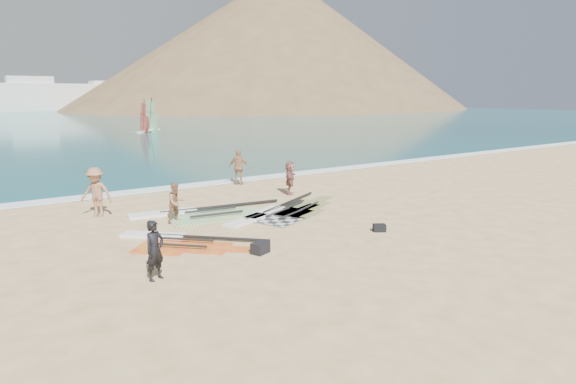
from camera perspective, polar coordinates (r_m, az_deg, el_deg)
ground at (r=15.39m, az=4.01°, el=-6.71°), size 300.00×300.00×0.00m
surf_line at (r=25.87m, az=-13.15°, el=0.48°), size 300.00×1.20×0.04m
headland_main at (r=169.96m, az=-0.81°, el=9.85°), size 143.00×143.00×45.00m
headland_minor at (r=199.07m, az=6.11°, el=10.02°), size 70.00×70.00×28.00m
rig_grey at (r=19.07m, az=-2.08°, el=-2.95°), size 5.14×3.18×0.20m
rig_green at (r=19.96m, az=-10.60°, el=-2.48°), size 6.48×2.96×0.21m
rig_orange at (r=20.32m, az=-0.06°, el=-2.04°), size 5.58×3.77×0.20m
rig_red at (r=16.35m, az=-13.08°, el=-5.71°), size 4.17×4.55×0.20m
gear_bag_near at (r=14.90m, az=-3.30°, el=-6.64°), size 0.63×0.55×0.34m
gear_bag_far at (r=17.50m, az=10.77°, el=-4.19°), size 0.53×0.49×0.26m
person_wetsuit at (r=13.12m, az=-15.51°, el=-6.68°), size 0.69×0.59×1.61m
beachgoer_left at (r=18.76m, az=-13.11°, el=-1.23°), size 0.85×0.72×1.54m
beachgoer_mid at (r=20.50m, az=-21.79°, el=-0.03°), size 1.44×1.43×2.00m
beachgoer_back at (r=26.04m, az=-5.84°, el=2.93°), size 1.13×1.11×1.91m
beachgoer_right at (r=23.44m, az=0.23°, el=1.69°), size 1.31×1.49×1.63m
windsurfer_centre at (r=64.84m, az=-16.66°, el=7.86°), size 2.38×2.84×4.24m
windsurfer_right at (r=69.09m, az=-15.92°, el=8.13°), size 2.53×2.78×4.47m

